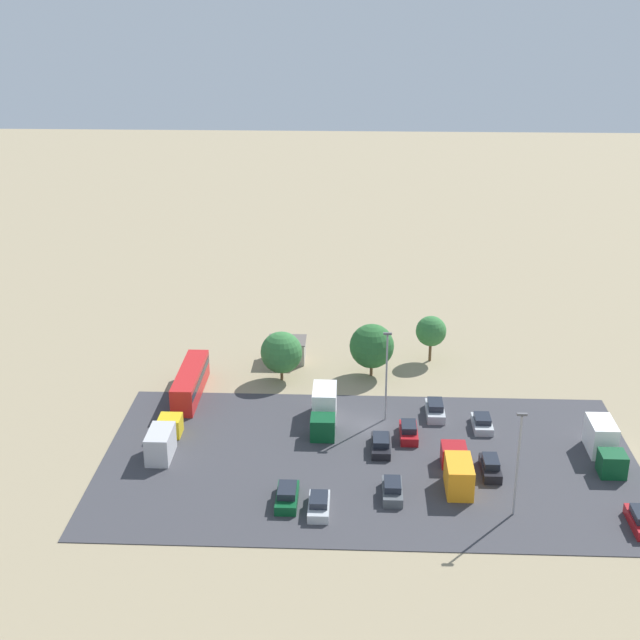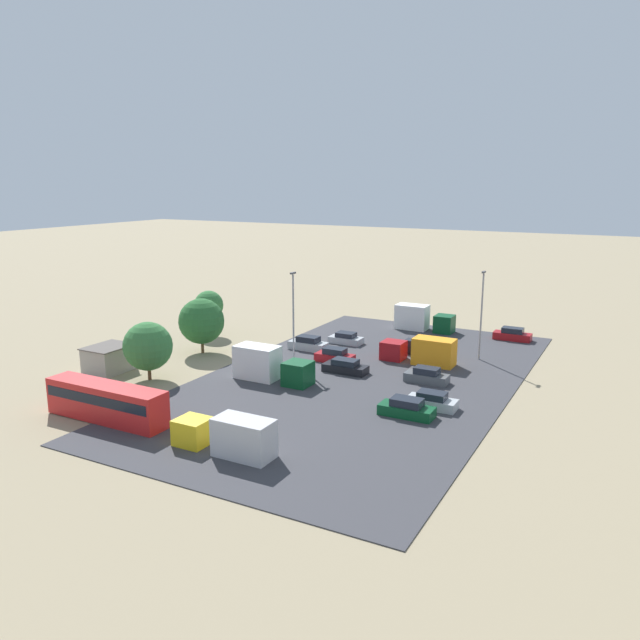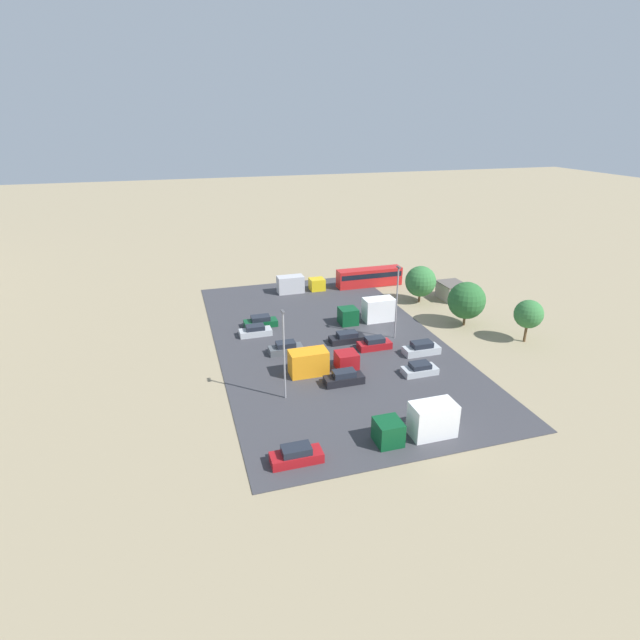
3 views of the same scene
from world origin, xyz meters
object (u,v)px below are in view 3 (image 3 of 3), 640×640
(parked_car_2, at_px, (255,331))
(parked_car_8, at_px, (347,338))
(parked_car_5, at_px, (261,322))
(parked_truck_0, at_px, (370,311))
(parked_car_7, at_px, (296,455))
(shed_building, at_px, (452,291))
(parked_truck_1, at_px, (420,423))
(parked_truck_2, at_px, (298,284))
(parked_car_4, at_px, (344,378))
(parked_car_3, at_px, (286,348))
(parked_car_0, at_px, (421,349))
(parked_truck_3, at_px, (319,362))
(parked_car_1, at_px, (374,344))
(bus, at_px, (369,276))
(parked_car_6, at_px, (420,369))

(parked_car_2, height_order, parked_car_8, parked_car_2)
(parked_car_5, bearing_deg, parked_truck_0, 80.11)
(parked_car_7, height_order, parked_car_8, parked_car_7)
(shed_building, relative_size, parked_truck_1, 0.60)
(parked_car_5, bearing_deg, parked_car_7, -4.77)
(parked_truck_0, bearing_deg, parked_truck_2, 23.11)
(parked_truck_1, bearing_deg, parked_car_4, 16.72)
(shed_building, height_order, parked_car_4, shed_building)
(parked_car_3, bearing_deg, parked_car_0, -107.50)
(parked_car_7, bearing_deg, parked_truck_3, -23.65)
(parked_car_0, relative_size, parked_car_1, 1.07)
(parked_car_5, xyz_separation_m, parked_car_7, (-31.50, 2.63, 0.01))
(parked_car_8, height_order, parked_truck_3, parked_truck_3)
(parked_truck_2, xyz_separation_m, parked_truck_3, (-29.41, 4.96, 0.03))
(parked_truck_0, bearing_deg, parked_car_1, 161.58)
(parked_car_0, bearing_deg, parked_car_7, 128.32)
(shed_building, relative_size, bus, 0.40)
(parked_car_2, xyz_separation_m, parked_truck_0, (0.20, -17.31, 0.95))
(parked_car_8, height_order, parked_truck_0, parked_truck_0)
(parked_truck_1, xyz_separation_m, parked_truck_3, (15.21, 5.45, -0.17))
(shed_building, bearing_deg, parked_car_4, 129.32)
(parked_car_3, xyz_separation_m, parked_car_6, (-10.11, -14.00, -0.06))
(parked_car_7, bearing_deg, parked_car_8, -29.59)
(parked_car_2, distance_m, parked_car_3, 7.30)
(parked_truck_1, xyz_separation_m, parked_truck_2, (44.62, 0.49, -0.20))
(parked_car_2, xyz_separation_m, parked_truck_2, (16.38, -10.41, 0.72))
(parked_truck_1, bearing_deg, parked_truck_3, 19.70)
(parked_car_2, xyz_separation_m, parked_truck_1, (-28.24, -10.89, 0.92))
(bus, xyz_separation_m, parked_truck_1, (-44.17, 12.67, -0.17))
(parked_car_5, bearing_deg, parked_truck_1, 17.08)
(parked_car_8, bearing_deg, parked_car_6, 25.52)
(parked_car_6, height_order, parked_truck_2, parked_truck_2)
(parked_car_2, xyz_separation_m, parked_car_7, (-28.51, 1.34, 0.05))
(parked_truck_0, bearing_deg, parked_car_0, -169.77)
(shed_building, height_order, parked_car_6, shed_building)
(bus, bearing_deg, parked_car_0, 171.77)
(parked_car_3, relative_size, parked_car_8, 0.91)
(parked_truck_1, bearing_deg, parked_truck_2, 0.62)
(parked_car_6, bearing_deg, parked_car_7, 122.72)
(parked_truck_3, bearing_deg, parked_car_3, -156.99)
(parked_car_0, relative_size, parked_car_6, 1.13)
(parked_car_2, distance_m, parked_car_4, 18.04)
(parked_truck_0, bearing_deg, parked_car_5, 80.11)
(parked_truck_2, bearing_deg, bus, 88.05)
(parked_car_8, relative_size, parked_truck_2, 0.58)
(parked_car_0, height_order, parked_truck_0, parked_truck_0)
(parked_car_3, relative_size, parked_car_6, 1.05)
(parked_truck_0, bearing_deg, parked_car_8, 136.31)
(shed_building, distance_m, parked_car_7, 49.25)
(shed_building, height_order, parked_truck_2, parked_truck_2)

